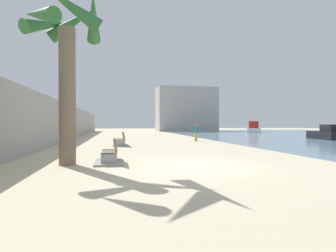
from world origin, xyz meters
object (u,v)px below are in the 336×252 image
at_px(bench_far, 121,143).
at_px(boat_distant, 253,128).
at_px(boat_mid_bay, 330,134).
at_px(palm_tree, 66,46).
at_px(person_walking, 196,131).
at_px(bench_near, 110,157).

xyz_separation_m(bench_far, boat_distant, (22.73, 24.44, 0.49)).
relative_size(bench_far, boat_mid_bay, 0.48).
distance_m(palm_tree, bench_far, 9.90).
bearing_deg(bench_far, person_walking, 31.11).
distance_m(person_walking, boat_mid_bay, 13.52).
bearing_deg(bench_near, bench_far, 86.30).
bearing_deg(bench_near, person_walking, 59.96).
relative_size(bench_far, person_walking, 1.39).
xyz_separation_m(person_walking, boat_distant, (16.10, 20.44, -0.16)).
xyz_separation_m(bench_near, boat_distant, (23.27, 32.84, 0.49)).
xyz_separation_m(palm_tree, bench_near, (1.62, 0.28, -4.25)).
height_order(person_walking, boat_distant, boat_distant).
distance_m(bench_near, person_walking, 14.34).
bearing_deg(boat_mid_bay, boat_distant, 82.80).
relative_size(palm_tree, bench_far, 3.08).
bearing_deg(boat_mid_bay, bench_far, -168.88).
relative_size(bench_near, person_walking, 1.36).
xyz_separation_m(bench_far, boat_mid_bay, (20.14, 3.96, 0.34)).
distance_m(palm_tree, bench_near, 4.56).
bearing_deg(bench_near, palm_tree, -170.23).
bearing_deg(person_walking, bench_near, -120.04).
relative_size(palm_tree, bench_near, 3.13).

